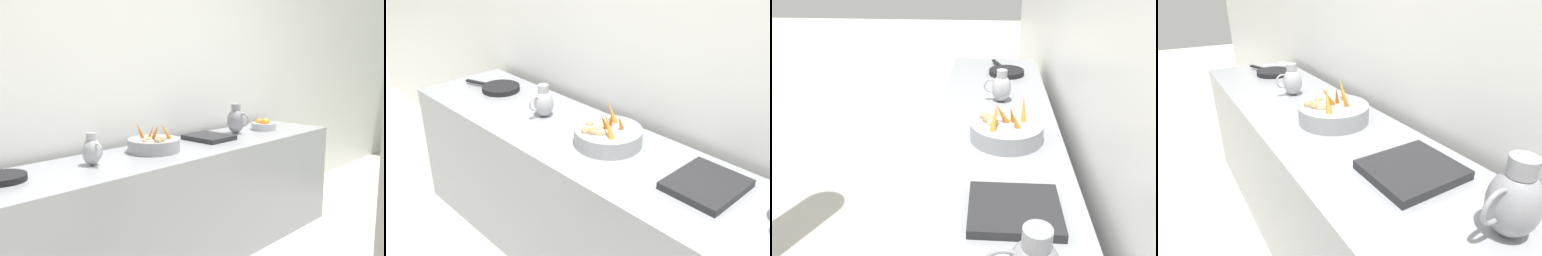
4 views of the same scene
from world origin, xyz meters
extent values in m
cube|color=gray|center=(-1.50, -0.17, 0.44)|extent=(0.67, 3.28, 0.87)
cylinder|color=gray|center=(-1.55, -0.34, 0.92)|extent=(0.37, 0.37, 0.09)
torus|color=gray|center=(-1.55, -0.34, 0.88)|extent=(0.21, 0.21, 0.01)
cone|color=orange|center=(-1.59, -0.29, 1.00)|extent=(0.07, 0.03, 0.11)
cone|color=orange|center=(-1.49, -0.29, 1.01)|extent=(0.06, 0.12, 0.15)
cone|color=orange|center=(-1.58, -0.35, 1.00)|extent=(0.06, 0.07, 0.12)
cone|color=orange|center=(-1.53, -0.35, 1.01)|extent=(0.10, 0.04, 0.13)
cone|color=orange|center=(-1.64, -0.40, 1.01)|extent=(0.03, 0.10, 0.15)
ellipsoid|color=#9E7F56|center=(-1.52, -0.45, 0.96)|extent=(0.05, 0.04, 0.04)
ellipsoid|color=tan|center=(-1.55, -0.39, 0.96)|extent=(0.05, 0.04, 0.04)
ellipsoid|color=tan|center=(-1.48, -0.33, 0.97)|extent=(0.06, 0.05, 0.05)
ellipsoid|color=#9E7F56|center=(-1.46, -0.36, 0.97)|extent=(0.07, 0.06, 0.05)
ellipsoid|color=#9E7F56|center=(-1.44, -0.40, 0.97)|extent=(0.06, 0.05, 0.05)
ellipsoid|color=gray|center=(-1.59, 0.63, 0.98)|extent=(0.15, 0.15, 0.21)
cylinder|color=gray|center=(-1.59, 0.63, 1.10)|extent=(0.08, 0.08, 0.06)
torus|color=gray|center=(-1.51, 0.63, 1.00)|extent=(0.11, 0.01, 0.11)
ellipsoid|color=#A3A3A8|center=(-1.54, -0.86, 0.96)|extent=(0.12, 0.12, 0.17)
cylinder|color=#A3A3A8|center=(-1.54, -0.86, 1.05)|extent=(0.06, 0.06, 0.04)
torus|color=#A3A3A8|center=(-1.47, -0.86, 0.97)|extent=(0.09, 0.01, 0.09)
cube|color=#232326|center=(-1.56, 0.25, 0.89)|extent=(0.34, 0.30, 0.04)
cylinder|color=black|center=(-1.59, -1.40, 0.89)|extent=(0.26, 0.26, 0.03)
cube|color=black|center=(-1.52, -1.60, 0.90)|extent=(0.08, 0.17, 0.02)
camera|label=1|loc=(0.73, -2.36, 1.54)|focal=41.46mm
camera|label=2|loc=(0.03, 1.09, 2.01)|focal=41.78mm
camera|label=3|loc=(-1.45, 1.42, 1.79)|focal=36.49mm
camera|label=4|loc=(-0.83, 1.01, 1.54)|focal=29.66mm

